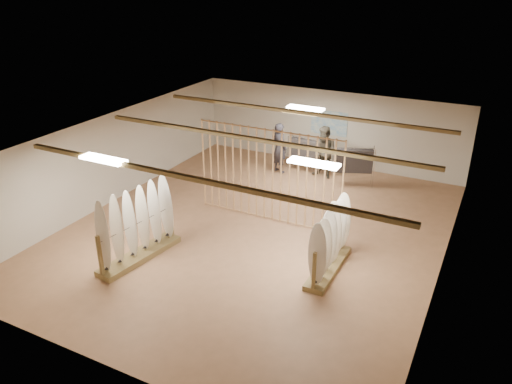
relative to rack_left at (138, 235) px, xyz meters
The scene contains 16 objects.
floor 3.41m from the rack_left, 53.33° to the left, with size 12.00×12.00×0.00m, color #A2724E.
ceiling 3.95m from the rack_left, 53.33° to the left, with size 12.00×12.00×0.00m, color gray.
wall_back 8.93m from the rack_left, 77.06° to the left, with size 12.00×12.00×0.00m, color beige.
wall_front 3.94m from the rack_left, 59.04° to the right, with size 12.00×12.00×0.00m, color beige.
wall_left 4.09m from the rack_left, 138.32° to the left, with size 12.00×12.00×0.00m, color beige.
wall_right 7.52m from the rack_left, 20.95° to the left, with size 12.00×12.00×0.00m, color beige.
ceiling_slats 3.91m from the rack_left, 53.33° to the left, with size 9.50×6.12×0.10m, color olive.
light_panels 3.92m from the rack_left, 53.33° to the left, with size 1.20×0.35×0.06m, color white.
bamboo_partition 4.07m from the rack_left, 60.17° to the left, with size 4.45×0.05×2.78m.
poster 8.93m from the rack_left, 77.03° to the left, with size 1.40×0.03×0.90m, color #367BBE.
rack_left is the anchor object (origin of this frame).
rack_right 4.81m from the rack_left, 20.22° to the left, with size 0.50×2.22×1.79m.
clothing_rack_a 7.63m from the rack_left, 78.12° to the left, with size 1.24×0.40×1.33m.
clothing_rack_b 7.87m from the rack_left, 63.70° to the left, with size 1.24×0.75×1.40m.
shopper_a 7.11m from the rack_left, 84.24° to the left, with size 0.76×0.52×2.09m, color #2C2B33.
shopper_b 7.68m from the rack_left, 72.18° to the left, with size 1.02×0.80×2.11m, color #3C372E.
Camera 1 is at (5.67, -11.16, 6.84)m, focal length 35.00 mm.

